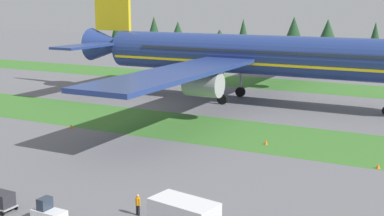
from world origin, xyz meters
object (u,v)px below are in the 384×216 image
taxiway_marker_1 (378,166)px  taxiway_marker_2 (71,126)px  ground_crew_marshaller (138,204)px  taxiway_marker_0 (266,142)px  cargo_dolly_lead (1,200)px  airliner (245,54)px  baggage_tug (48,213)px

taxiway_marker_1 → taxiway_marker_2: 38.31m
ground_crew_marshaller → taxiway_marker_1: ground_crew_marshaller is taller
taxiway_marker_0 → taxiway_marker_1: bearing=-14.1°
taxiway_marker_1 → taxiway_marker_2: taxiway_marker_2 is taller
cargo_dolly_lead → taxiway_marker_0: cargo_dolly_lead is taller
ground_crew_marshaller → taxiway_marker_0: (1.77, 24.25, -0.65)m
taxiway_marker_1 → cargo_dolly_lead: bearing=-134.6°
airliner → taxiway_marker_1: size_ratio=158.14×
airliner → baggage_tug: (5.44, -52.26, -7.06)m
baggage_tug → ground_crew_marshaller: 6.75m
cargo_dolly_lead → taxiway_marker_2: (-13.37, 24.04, -0.63)m
baggage_tug → taxiway_marker_0: (6.89, 28.65, -0.52)m
taxiway_marker_0 → taxiway_marker_2: 25.69m
baggage_tug → airliner: bearing=-173.2°
cargo_dolly_lead → taxiway_marker_1: 35.52m
airliner → ground_crew_marshaller: bearing=12.1°
cargo_dolly_lead → ground_crew_marshaller: (10.14, 4.32, 0.03)m
airliner → cargo_dolly_lead: airliner is taller
cargo_dolly_lead → taxiway_marker_2: 27.52m
baggage_tug → ground_crew_marshaller: size_ratio=1.51×
baggage_tug → taxiway_marker_0: bearing=167.4°
cargo_dolly_lead → taxiway_marker_2: cargo_dolly_lead is taller
taxiway_marker_1 → airliner: bearing=133.3°
taxiway_marker_0 → ground_crew_marshaller: bearing=-94.2°
ground_crew_marshaller → taxiway_marker_0: 24.33m
airliner → taxiway_marker_0: (12.32, -23.61, -7.57)m
cargo_dolly_lead → taxiway_marker_1: size_ratio=4.59×
airliner → taxiway_marker_0: 27.69m
ground_crew_marshaller → taxiway_marker_1: 25.68m
ground_crew_marshaller → airliner: bearing=121.2°
taxiway_marker_2 → ground_crew_marshaller: bearing=-40.0°
taxiway_marker_2 → airliner: bearing=65.3°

